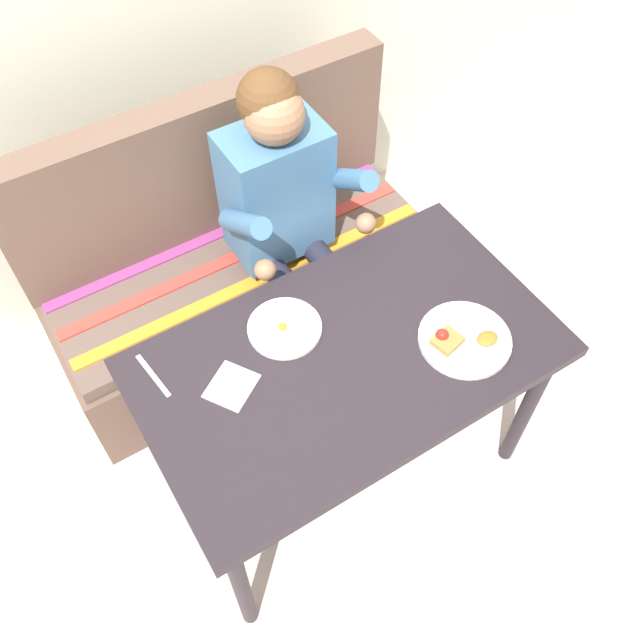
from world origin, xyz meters
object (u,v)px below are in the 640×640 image
object	(u,v)px
couch	(236,272)
fork	(153,376)
plate_breakfast	(463,339)
person	(287,208)
plate_eggs	(285,328)
table	(347,369)
napkin	(232,386)

from	to	relation	value
couch	fork	size ratio (longest dim) A/B	8.47
plate_breakfast	fork	bearing A→B (deg)	155.66
person	fork	distance (m)	0.74
person	plate_eggs	xyz separation A→B (m)	(-0.25, -0.42, -0.00)
table	person	bearing A→B (deg)	76.30
table	person	size ratio (longest dim) A/B	0.99
napkin	couch	bearing A→B (deg)	64.19
couch	plate_eggs	size ratio (longest dim) A/B	6.59
couch	plate_breakfast	xyz separation A→B (m)	(0.30, -0.90, 0.41)
table	couch	distance (m)	0.83
napkin	fork	bearing A→B (deg)	139.25
plate_eggs	napkin	bearing A→B (deg)	-157.82
table	napkin	world-z (taller)	napkin
couch	person	world-z (taller)	person
person	plate_breakfast	size ratio (longest dim) A/B	4.51
person	fork	world-z (taller)	person
couch	person	distance (m)	0.47
napkin	plate_eggs	bearing A→B (deg)	22.18
table	couch	world-z (taller)	couch
plate_breakfast	napkin	xyz separation A→B (m)	(-0.64, 0.22, -0.01)
plate_breakfast	person	bearing A→B (deg)	102.45
plate_breakfast	napkin	world-z (taller)	plate_breakfast
couch	napkin	xyz separation A→B (m)	(-0.33, -0.69, 0.40)
plate_breakfast	fork	size ratio (longest dim) A/B	1.58
couch	person	size ratio (longest dim) A/B	1.19
plate_eggs	napkin	distance (m)	0.24
table	couch	bearing A→B (deg)	90.00
napkin	fork	xyz separation A→B (m)	(-0.17, 0.15, -0.00)
couch	napkin	size ratio (longest dim) A/B	11.01
couch	person	bearing A→B (deg)	-50.57
table	plate_breakfast	size ratio (longest dim) A/B	4.46
plate_eggs	napkin	world-z (taller)	plate_eggs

